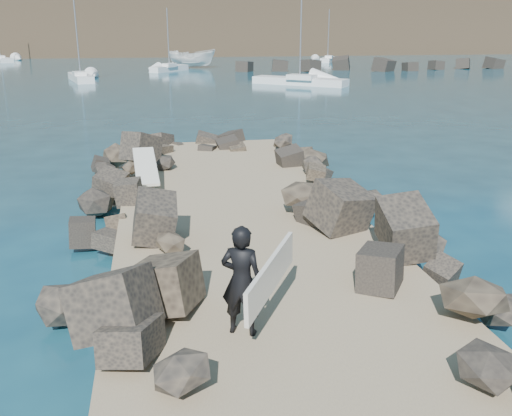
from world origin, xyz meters
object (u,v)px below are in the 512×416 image
(surfboard_resting, at_px, (146,170))
(surfer_with_board, at_px, (246,280))
(sailboat_d, at_px, (328,60))
(boat_imported, at_px, (192,59))

(surfboard_resting, relative_size, surfer_with_board, 1.33)
(surfboard_resting, xyz_separation_m, sailboat_d, (26.56, 68.16, -0.69))
(surfboard_resting, bearing_deg, surfer_with_board, -83.74)
(surfboard_resting, xyz_separation_m, surfer_with_board, (1.56, -9.16, 0.44))
(surfboard_resting, bearing_deg, sailboat_d, 65.30)
(surfer_with_board, height_order, sailboat_d, sailboat_d)
(surfer_with_board, bearing_deg, boat_imported, 86.62)
(surfboard_resting, relative_size, sailboat_d, 0.33)
(surfboard_resting, xyz_separation_m, boat_imported, (5.58, 58.90, 0.13))
(surfer_with_board, bearing_deg, sailboat_d, 72.08)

